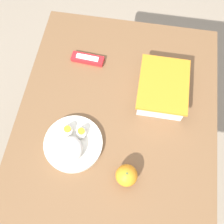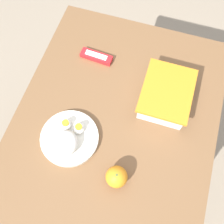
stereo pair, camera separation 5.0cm
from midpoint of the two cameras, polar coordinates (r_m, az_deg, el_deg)
name	(u,v)px [view 1 (the left image)]	position (r m, az deg, el deg)	size (l,w,h in m)	color
ground_plane	(114,166)	(1.65, -0.38, -11.71)	(10.00, 10.00, 0.00)	gray
table	(116,133)	(1.04, -0.59, -4.65)	(0.90, 0.70, 0.77)	brown
food_container	(162,89)	(0.94, 9.35, 4.88)	(0.22, 0.17, 0.07)	white
orange_fruit	(127,175)	(0.83, 1.41, -13.75)	(0.07, 0.07, 0.07)	orange
rice_plate	(72,145)	(0.88, -10.24, -7.10)	(0.20, 0.20, 0.06)	silver
candy_bar	(88,59)	(1.03, -6.74, 11.32)	(0.05, 0.13, 0.02)	red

